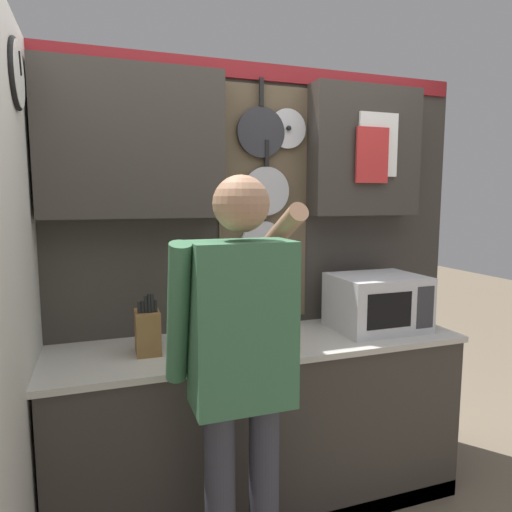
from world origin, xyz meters
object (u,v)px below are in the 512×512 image
object	(u,v)px
utensil_crock	(251,327)
person	(241,358)
knife_block	(148,331)
microwave	(377,302)

from	to	relation	value
utensil_crock	person	distance (m)	0.57
utensil_crock	person	world-z (taller)	person
person	utensil_crock	bearing A→B (deg)	67.50
knife_block	person	bearing A→B (deg)	-60.58
microwave	utensil_crock	bearing A→B (deg)	179.80
utensil_crock	person	xyz separation A→B (m)	(-0.22, -0.52, 0.04)
microwave	person	distance (m)	1.08
knife_block	utensil_crock	distance (m)	0.51
microwave	utensil_crock	xyz separation A→B (m)	(-0.73, 0.00, -0.07)
utensil_crock	microwave	bearing A→B (deg)	-0.20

